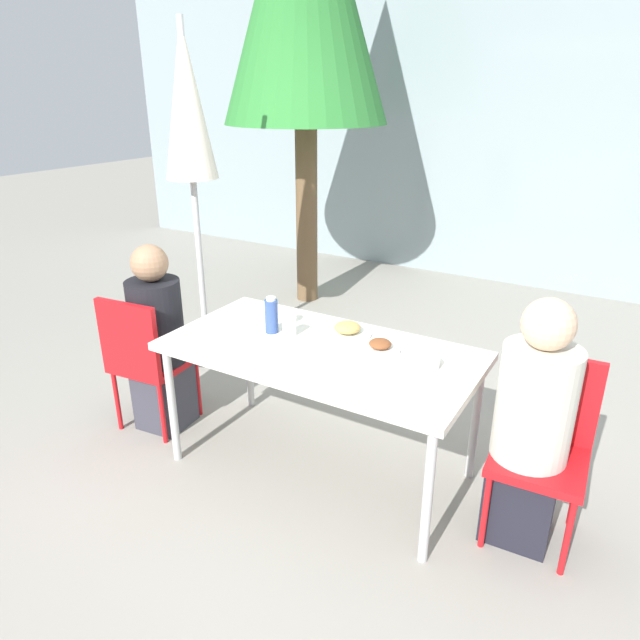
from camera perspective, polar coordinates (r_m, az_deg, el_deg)
ground_plane at (r=3.23m, az=0.00°, el=-14.46°), size 24.00×24.00×0.00m
building_facade at (r=6.24m, az=19.24°, el=17.13°), size 10.00×0.20×3.00m
dining_table at (r=2.88m, az=0.00°, el=-3.76°), size 1.57×0.80×0.72m
chair_left at (r=3.47m, az=-17.21°, el=-3.36°), size 0.44×0.44×0.85m
person_left at (r=3.47m, az=-15.81°, el=-2.26°), size 0.31×0.31×1.14m
chair_right at (r=2.78m, az=21.48°, el=-10.75°), size 0.42×0.42×0.85m
person_right at (r=2.68m, az=20.36°, el=-10.33°), size 0.33×0.33×1.16m
closed_umbrella at (r=4.07m, az=-13.06°, el=19.05°), size 0.36×0.36×2.35m
plate_0 at (r=3.00m, az=2.76°, el=-1.03°), size 0.25×0.25×0.07m
plate_1 at (r=2.84m, az=6.02°, el=-2.65°), size 0.20×0.20×0.06m
bottle at (r=3.02m, az=-4.88°, el=0.45°), size 0.07×0.07×0.20m
drinking_cup at (r=2.99m, az=-3.08°, el=-0.62°), size 0.07×0.07×0.10m
salad_bowl at (r=2.71m, az=10.11°, el=-4.10°), size 0.17×0.17×0.05m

